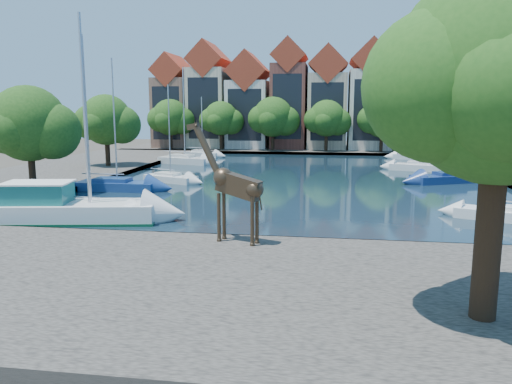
# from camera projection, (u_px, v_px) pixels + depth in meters

# --- Properties ---
(ground) EXTENTS (160.00, 160.00, 0.00)m
(ground) POSITION_uv_depth(u_px,v_px,m) (276.00, 245.00, 25.57)
(ground) COLOR #38332B
(ground) RESTS_ON ground
(water_basin) EXTENTS (38.00, 50.00, 0.08)m
(water_basin) POSITION_uv_depth(u_px,v_px,m) (302.00, 179.00, 48.96)
(water_basin) COLOR black
(water_basin) RESTS_ON ground
(near_quay) EXTENTS (50.00, 14.00, 0.50)m
(near_quay) POSITION_uv_depth(u_px,v_px,m) (255.00, 289.00, 18.71)
(near_quay) COLOR #545049
(near_quay) RESTS_ON ground
(far_quay) EXTENTS (60.00, 16.00, 0.50)m
(far_quay) POSITION_uv_depth(u_px,v_px,m) (314.00, 149.00, 80.12)
(far_quay) COLOR #545049
(far_quay) RESTS_ON ground
(left_quay) EXTENTS (14.00, 52.00, 0.50)m
(left_quay) POSITION_uv_depth(u_px,v_px,m) (65.00, 172.00, 52.57)
(left_quay) COLOR #545049
(left_quay) RESTS_ON ground
(plane_tree) EXTENTS (8.32, 6.40, 10.62)m
(plane_tree) POSITION_uv_depth(u_px,v_px,m) (505.00, 84.00, 14.39)
(plane_tree) COLOR #332114
(plane_tree) RESTS_ON near_quay
(townhouse_west_end) EXTENTS (5.44, 9.18, 14.93)m
(townhouse_west_end) POSITION_uv_depth(u_px,v_px,m) (175.00, 104.00, 82.26)
(townhouse_west_end) COLOR #845B48
(townhouse_west_end) RESTS_ON far_quay
(townhouse_west_mid) EXTENTS (5.94, 9.18, 16.79)m
(townhouse_west_mid) POSITION_uv_depth(u_px,v_px,m) (210.00, 99.00, 81.23)
(townhouse_west_mid) COLOR beige
(townhouse_west_mid) RESTS_ON far_quay
(townhouse_west_inner) EXTENTS (6.43, 9.18, 15.15)m
(townhouse_west_inner) POSITION_uv_depth(u_px,v_px,m) (249.00, 104.00, 80.44)
(townhouse_west_inner) COLOR silver
(townhouse_west_inner) RESTS_ON far_quay
(townhouse_center) EXTENTS (5.44, 9.18, 16.93)m
(townhouse_center) POSITION_uv_depth(u_px,v_px,m) (289.00, 98.00, 79.32)
(townhouse_center) COLOR brown
(townhouse_center) RESTS_ON far_quay
(townhouse_east_inner) EXTENTS (5.94, 9.18, 15.79)m
(townhouse_east_inner) POSITION_uv_depth(u_px,v_px,m) (327.00, 102.00, 78.55)
(townhouse_east_inner) COLOR tan
(townhouse_east_inner) RESTS_ON far_quay
(townhouse_east_mid) EXTENTS (6.43, 9.18, 16.65)m
(townhouse_east_mid) POSITION_uv_depth(u_px,v_px,m) (370.00, 99.00, 77.54)
(townhouse_east_mid) COLOR beige
(townhouse_east_mid) RESTS_ON far_quay
(townhouse_east_end) EXTENTS (5.44, 9.18, 14.43)m
(townhouse_east_end) POSITION_uv_depth(u_px,v_px,m) (412.00, 106.00, 76.76)
(townhouse_east_end) COLOR brown
(townhouse_east_end) RESTS_ON far_quay
(far_tree_far_west) EXTENTS (7.28, 5.60, 7.68)m
(far_tree_far_west) POSITION_uv_depth(u_px,v_px,m) (171.00, 119.00, 77.11)
(far_tree_far_west) COLOR #332114
(far_tree_far_west) RESTS_ON far_quay
(far_tree_west) EXTENTS (6.76, 5.20, 7.36)m
(far_tree_west) POSITION_uv_depth(u_px,v_px,m) (221.00, 119.00, 75.96)
(far_tree_west) COLOR #332114
(far_tree_west) RESTS_ON far_quay
(far_tree_mid_west) EXTENTS (7.80, 6.00, 8.00)m
(far_tree_mid_west) POSITION_uv_depth(u_px,v_px,m) (274.00, 118.00, 74.76)
(far_tree_mid_west) COLOR #332114
(far_tree_mid_west) RESTS_ON far_quay
(far_tree_mid_east) EXTENTS (7.02, 5.40, 7.52)m
(far_tree_mid_east) POSITION_uv_depth(u_px,v_px,m) (327.00, 120.00, 73.62)
(far_tree_mid_east) COLOR #332114
(far_tree_mid_east) RESTS_ON far_quay
(far_tree_east) EXTENTS (7.54, 5.80, 7.84)m
(far_tree_east) POSITION_uv_depth(u_px,v_px,m) (383.00, 119.00, 72.43)
(far_tree_east) COLOR #332114
(far_tree_east) RESTS_ON far_quay
(far_tree_far_east) EXTENTS (6.76, 5.20, 7.36)m
(far_tree_far_east) POSITION_uv_depth(u_px,v_px,m) (440.00, 120.00, 71.30)
(far_tree_far_east) COLOR #332114
(far_tree_far_east) RESTS_ON far_quay
(side_tree_left_near) EXTENTS (7.80, 6.00, 8.20)m
(side_tree_left_near) POSITION_uv_depth(u_px,v_px,m) (30.00, 126.00, 39.38)
(side_tree_left_near) COLOR #332114
(side_tree_left_near) RESTS_ON left_quay
(side_tree_left_far) EXTENTS (7.28, 5.60, 7.88)m
(side_tree_left_far) POSITION_uv_depth(u_px,v_px,m) (107.00, 122.00, 55.14)
(side_tree_left_far) COLOR #332114
(side_tree_left_far) RESTS_ON left_quay
(giraffe_statue) EXTENTS (3.94, 1.62, 5.75)m
(giraffe_statue) POSITION_uv_depth(u_px,v_px,m) (233.00, 185.00, 23.93)
(giraffe_statue) COLOR #3A2B1D
(giraffe_statue) RESTS_ON near_quay
(motorsailer) EXTENTS (10.87, 4.86, 12.28)m
(motorsailer) POSITION_uv_depth(u_px,v_px,m) (64.00, 206.00, 30.38)
(motorsailer) COLOR silver
(motorsailer) RESTS_ON water_basin
(sailboat_left_a) EXTENTS (6.94, 3.21, 11.15)m
(sailboat_left_a) POSITION_uv_depth(u_px,v_px,m) (92.00, 210.00, 31.11)
(sailboat_left_a) COLOR silver
(sailboat_left_a) RESTS_ON water_basin
(sailboat_left_b) EXTENTS (6.72, 2.39, 10.81)m
(sailboat_left_b) POSITION_uv_depth(u_px,v_px,m) (117.00, 183.00, 41.89)
(sailboat_left_b) COLOR navy
(sailboat_left_b) RESTS_ON water_basin
(sailboat_left_c) EXTENTS (5.44, 3.58, 8.90)m
(sailboat_left_c) POSITION_uv_depth(u_px,v_px,m) (171.00, 177.00, 46.38)
(sailboat_left_c) COLOR silver
(sailboat_left_c) RESTS_ON water_basin
(sailboat_left_d) EXTENTS (6.91, 3.91, 11.58)m
(sailboat_left_d) POSITION_uv_depth(u_px,v_px,m) (185.00, 159.00, 61.21)
(sailboat_left_d) COLOR silver
(sailboat_left_d) RESTS_ON water_basin
(sailboat_left_e) EXTENTS (5.38, 3.02, 8.22)m
(sailboat_left_e) POSITION_uv_depth(u_px,v_px,m) (202.00, 153.00, 69.51)
(sailboat_left_e) COLOR silver
(sailboat_left_e) RESTS_ON water_basin
(sailboat_right_a) EXTENTS (5.17, 3.39, 10.65)m
(sailboat_right_a) POSITION_uv_depth(u_px,v_px,m) (497.00, 211.00, 30.94)
(sailboat_right_a) COLOR silver
(sailboat_right_a) RESTS_ON water_basin
(sailboat_right_b) EXTENTS (6.80, 4.74, 12.07)m
(sailboat_right_b) POSITION_uv_depth(u_px,v_px,m) (446.00, 177.00, 46.04)
(sailboat_right_b) COLOR navy
(sailboat_right_b) RESTS_ON water_basin
(sailboat_right_c) EXTENTS (5.83, 3.44, 8.60)m
(sailboat_right_c) POSITION_uv_depth(u_px,v_px,m) (416.00, 166.00, 54.69)
(sailboat_right_c) COLOR silver
(sailboat_right_c) RESTS_ON water_basin
(sailboat_right_d) EXTENTS (5.70, 2.87, 8.47)m
(sailboat_right_d) POSITION_uv_depth(u_px,v_px,m) (414.00, 155.00, 66.30)
(sailboat_right_d) COLOR silver
(sailboat_right_d) RESTS_ON water_basin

